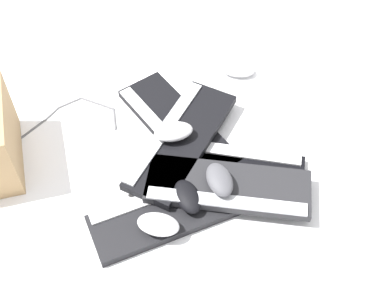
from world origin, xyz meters
The scene contains 12 objects.
ground_plane centered at (0.00, 0.00, 0.00)m, with size 3.20×3.20×0.00m, color white.
keyboard_0 centered at (0.18, 0.08, 0.01)m, with size 0.45×0.37×0.03m.
keyboard_1 centered at (-0.02, 0.13, 0.01)m, with size 0.30×0.46×0.03m.
keyboard_2 centered at (-0.08, -0.07, 0.01)m, with size 0.30×0.46×0.03m.
keyboard_3 centered at (-0.02, -0.01, 0.04)m, with size 0.45×0.19×0.03m.
keyboard_4 centered at (0.05, 0.18, 0.04)m, with size 0.32×0.46×0.03m.
mouse_0 centered at (0.25, 0.09, 0.05)m, with size 0.11×0.07×0.04m, color silver.
mouse_1 centered at (0.06, 0.16, 0.08)m, with size 0.11×0.07×0.04m, color #4C4C51.
mouse_2 centered at (-0.01, -0.03, 0.08)m, with size 0.11×0.07×0.04m, color silver.
mouse_3 centered at (-0.39, -0.03, 0.02)m, with size 0.11×0.07×0.04m, color silver.
mouse_4 centered at (0.14, 0.11, 0.05)m, with size 0.11×0.07×0.04m, color black.
cable_0 centered at (0.14, -0.38, 0.00)m, with size 0.49×0.23×0.01m.
Camera 1 is at (0.79, 0.53, 1.23)m, focal length 50.00 mm.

